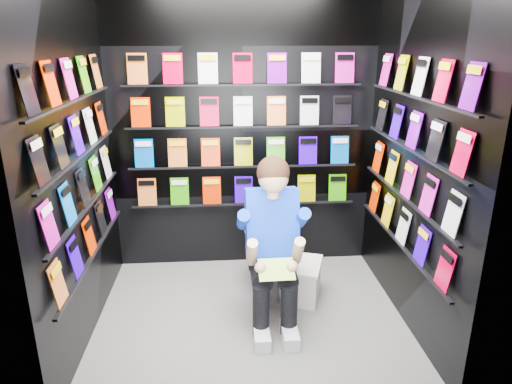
{
  "coord_description": "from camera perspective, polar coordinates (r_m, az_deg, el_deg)",
  "views": [
    {
      "loc": [
        -0.19,
        -3.11,
        2.11
      ],
      "look_at": [
        0.05,
        0.15,
        1.0
      ],
      "focal_mm": 32.0,
      "sensor_mm": 36.0,
      "label": 1
    }
  ],
  "objects": [
    {
      "name": "floor",
      "position": [
        3.76,
        -0.68,
        -15.41
      ],
      "size": [
        2.4,
        2.4,
        0.0
      ],
      "primitive_type": "plane",
      "color": "slate",
      "rests_on": "ground"
    },
    {
      "name": "wall_back",
      "position": [
        4.19,
        -1.63,
        7.56
      ],
      "size": [
        2.4,
        0.04,
        2.6
      ],
      "primitive_type": "cube",
      "color": "black",
      "rests_on": "floor"
    },
    {
      "name": "wall_front",
      "position": [
        2.27,
        0.82,
        -2.21
      ],
      "size": [
        2.4,
        0.04,
        2.6
      ],
      "primitive_type": "cube",
      "color": "black",
      "rests_on": "floor"
    },
    {
      "name": "wall_left",
      "position": [
        3.37,
        -21.64,
        3.46
      ],
      "size": [
        0.04,
        2.0,
        2.6
      ],
      "primitive_type": "cube",
      "color": "black",
      "rests_on": "floor"
    },
    {
      "name": "wall_right",
      "position": [
        3.5,
        19.3,
        4.27
      ],
      "size": [
        0.04,
        2.0,
        2.6
      ],
      "primitive_type": "cube",
      "color": "black",
      "rests_on": "floor"
    },
    {
      "name": "comics_back",
      "position": [
        4.16,
        -1.61,
        7.55
      ],
      "size": [
        2.1,
        0.06,
        1.37
      ],
      "primitive_type": null,
      "color": "orange",
      "rests_on": "wall_back"
    },
    {
      "name": "comics_left",
      "position": [
        3.36,
        -21.16,
        3.56
      ],
      "size": [
        0.06,
        1.7,
        1.37
      ],
      "primitive_type": null,
      "color": "orange",
      "rests_on": "wall_left"
    },
    {
      "name": "comics_right",
      "position": [
        3.49,
        18.85,
        4.36
      ],
      "size": [
        0.06,
        1.7,
        1.37
      ],
      "primitive_type": null,
      "color": "orange",
      "rests_on": "wall_right"
    },
    {
      "name": "toilet",
      "position": [
        3.97,
        1.27,
        -7.36
      ],
      "size": [
        0.44,
        0.76,
        0.73
      ],
      "primitive_type": "imported",
      "rotation": [
        0.0,
        0.0,
        3.17
      ],
      "color": "white",
      "rests_on": "floor"
    },
    {
      "name": "longbox",
      "position": [
        3.96,
        6.24,
        -11.14
      ],
      "size": [
        0.32,
        0.43,
        0.29
      ],
      "primitive_type": "cube",
      "rotation": [
        0.0,
        0.0,
        -0.31
      ],
      "color": "white",
      "rests_on": "floor"
    },
    {
      "name": "longbox_lid",
      "position": [
        3.89,
        6.33,
        -9.09
      ],
      "size": [
        0.35,
        0.46,
        0.03
      ],
      "primitive_type": "cube",
      "rotation": [
        0.0,
        0.0,
        -0.31
      ],
      "color": "white",
      "rests_on": "longbox"
    },
    {
      "name": "reader",
      "position": [
        3.45,
        1.93,
        -3.98
      ],
      "size": [
        0.55,
        0.79,
        1.44
      ],
      "primitive_type": null,
      "rotation": [
        0.0,
        0.0,
        0.02
      ],
      "color": "#0B31C4",
      "rests_on": "toilet"
    },
    {
      "name": "held_comic",
      "position": [
        3.22,
        2.57,
        -9.65
      ],
      "size": [
        0.26,
        0.15,
        0.11
      ],
      "primitive_type": "cube",
      "rotation": [
        -0.96,
        0.0,
        0.02
      ],
      "color": "green",
      "rests_on": "reader"
    }
  ]
}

